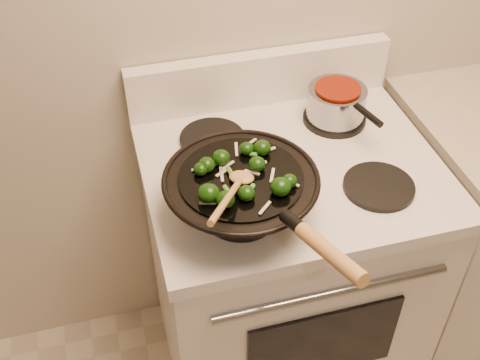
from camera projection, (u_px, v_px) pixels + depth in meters
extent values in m
cube|color=white|center=(283.00, 278.00, 1.91)|extent=(0.76, 0.64, 0.88)
cube|color=white|center=(291.00, 169.00, 1.60)|extent=(0.78, 0.66, 0.04)
cube|color=white|center=(260.00, 78.00, 1.75)|extent=(0.78, 0.05, 0.16)
cylinder|color=gray|center=(333.00, 293.00, 1.45)|extent=(0.60, 0.02, 0.02)
cube|color=black|center=(323.00, 345.00, 1.60)|extent=(0.42, 0.01, 0.28)
cylinder|color=black|center=(241.00, 213.00, 1.44)|extent=(0.18, 0.18, 0.01)
cylinder|color=black|center=(379.00, 186.00, 1.51)|extent=(0.18, 0.18, 0.01)
cylinder|color=black|center=(212.00, 139.00, 1.66)|extent=(0.18, 0.18, 0.01)
cylinder|color=black|center=(334.00, 118.00, 1.73)|extent=(0.18, 0.18, 0.01)
torus|color=black|center=(241.00, 179.00, 1.37)|extent=(0.36, 0.36, 0.01)
cylinder|color=black|center=(241.00, 178.00, 1.37)|extent=(0.29, 0.29, 0.01)
cylinder|color=black|center=(292.00, 222.00, 1.21)|extent=(0.04, 0.07, 0.04)
cylinder|color=#B58347|center=(331.00, 253.00, 1.12)|extent=(0.08, 0.19, 0.07)
ellipsoid|color=black|center=(247.00, 149.00, 1.42)|extent=(0.04, 0.04, 0.03)
cylinder|color=#40792B|center=(251.00, 151.00, 1.42)|extent=(0.02, 0.02, 0.02)
ellipsoid|color=black|center=(262.00, 148.00, 1.41)|extent=(0.04, 0.04, 0.04)
ellipsoid|color=black|center=(207.00, 165.00, 1.37)|extent=(0.04, 0.04, 0.03)
ellipsoid|color=black|center=(246.00, 193.00, 1.30)|extent=(0.04, 0.04, 0.03)
cylinder|color=#40792B|center=(251.00, 195.00, 1.31)|extent=(0.02, 0.02, 0.01)
ellipsoid|color=black|center=(201.00, 169.00, 1.36)|extent=(0.03, 0.03, 0.03)
ellipsoid|color=black|center=(281.00, 187.00, 1.31)|extent=(0.05, 0.05, 0.04)
ellipsoid|color=black|center=(209.00, 193.00, 1.29)|extent=(0.05, 0.05, 0.04)
cylinder|color=#40792B|center=(215.00, 197.00, 1.31)|extent=(0.02, 0.02, 0.01)
ellipsoid|color=black|center=(221.00, 158.00, 1.39)|extent=(0.04, 0.04, 0.04)
ellipsoid|color=black|center=(290.00, 181.00, 1.33)|extent=(0.04, 0.04, 0.03)
ellipsoid|color=black|center=(257.00, 164.00, 1.37)|extent=(0.04, 0.04, 0.03)
cylinder|color=#40792B|center=(262.00, 166.00, 1.38)|extent=(0.02, 0.02, 0.01)
ellipsoid|color=black|center=(225.00, 199.00, 1.28)|extent=(0.04, 0.04, 0.04)
cube|color=silver|center=(208.00, 203.00, 1.30)|extent=(0.04, 0.02, 0.00)
cube|color=silver|center=(272.00, 175.00, 1.36)|extent=(0.03, 0.05, 0.00)
cube|color=silver|center=(265.00, 208.00, 1.28)|extent=(0.04, 0.04, 0.00)
cube|color=silver|center=(222.00, 174.00, 1.37)|extent=(0.01, 0.05, 0.00)
cube|color=silver|center=(267.00, 150.00, 1.43)|extent=(0.04, 0.02, 0.00)
cube|color=silver|center=(199.00, 169.00, 1.38)|extent=(0.03, 0.01, 0.00)
cube|color=silver|center=(291.00, 183.00, 1.34)|extent=(0.03, 0.04, 0.00)
cube|color=silver|center=(252.00, 172.00, 1.37)|extent=(0.03, 0.03, 0.00)
cube|color=silver|center=(250.00, 143.00, 1.45)|extent=(0.04, 0.03, 0.00)
cube|color=silver|center=(236.00, 149.00, 1.43)|extent=(0.02, 0.05, 0.00)
cube|color=silver|center=(223.00, 172.00, 1.37)|extent=(0.04, 0.02, 0.00)
cube|color=silver|center=(227.00, 166.00, 1.39)|extent=(0.04, 0.03, 0.00)
cube|color=silver|center=(205.00, 190.00, 1.33)|extent=(0.02, 0.03, 0.00)
cylinder|color=#519730|center=(226.00, 189.00, 1.32)|extent=(0.02, 0.03, 0.02)
cylinder|color=#519730|center=(254.00, 155.00, 1.41)|extent=(0.02, 0.02, 0.02)
cylinder|color=#519730|center=(252.00, 188.00, 1.32)|extent=(0.03, 0.03, 0.02)
cylinder|color=#519730|center=(217.00, 161.00, 1.39)|extent=(0.03, 0.03, 0.01)
cylinder|color=#519730|center=(230.00, 171.00, 1.36)|extent=(0.01, 0.02, 0.01)
cylinder|color=#519730|center=(246.00, 150.00, 1.42)|extent=(0.03, 0.02, 0.02)
sphere|color=beige|center=(251.00, 188.00, 1.33)|extent=(0.01, 0.01, 0.01)
sphere|color=beige|center=(265.00, 162.00, 1.39)|extent=(0.01, 0.01, 0.01)
sphere|color=beige|center=(253.00, 165.00, 1.39)|extent=(0.01, 0.01, 0.01)
sphere|color=beige|center=(232.00, 194.00, 1.32)|extent=(0.01, 0.01, 0.01)
sphere|color=beige|center=(222.00, 174.00, 1.36)|extent=(0.01, 0.01, 0.01)
ellipsoid|color=#B58347|center=(242.00, 177.00, 1.35)|extent=(0.07, 0.07, 0.02)
cylinder|color=#B58347|center=(227.00, 200.00, 1.23)|extent=(0.13, 0.21, 0.10)
cylinder|color=gray|center=(336.00, 103.00, 1.69)|extent=(0.16, 0.16, 0.09)
cylinder|color=#6A1405|center=(338.00, 88.00, 1.66)|extent=(0.13, 0.13, 0.01)
cylinder|color=black|center=(368.00, 115.00, 1.58)|extent=(0.04, 0.10, 0.02)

